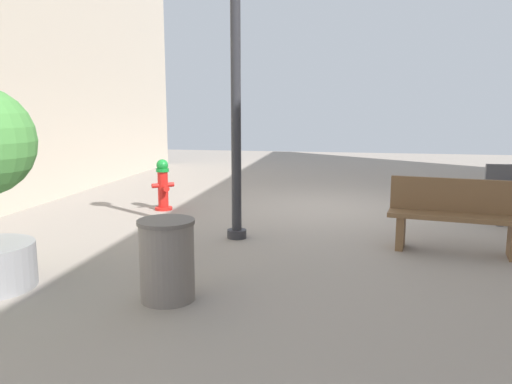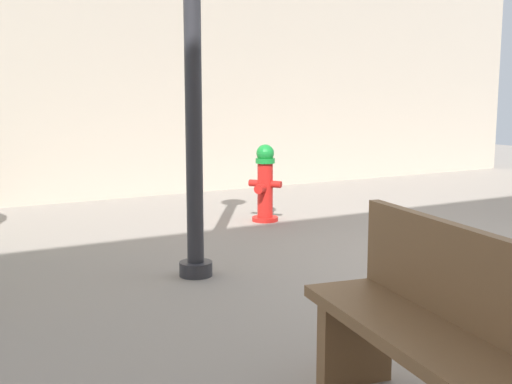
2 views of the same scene
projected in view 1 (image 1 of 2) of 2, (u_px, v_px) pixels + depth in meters
ground_plane at (329, 208)px, 9.43m from camera, size 23.40×23.40×0.00m
fire_hydrant at (163, 185)px, 9.20m from camera, size 0.37×0.37×0.93m
bench_far at (456, 214)px, 6.54m from camera, size 1.75×0.72×0.95m
street_lamp at (236, 68)px, 6.90m from camera, size 0.36×0.36×3.86m
trash_bin at (167, 260)px, 4.92m from camera, size 0.56×0.56×0.80m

